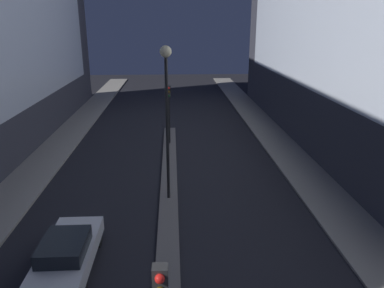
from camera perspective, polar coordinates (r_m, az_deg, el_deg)
The scene contains 4 objects.
median_strip at distance 20.46m, azimuth -3.56°, elevation -8.50°, with size 0.97×28.38×0.13m.
traffic_light_mid at distance 28.65m, azimuth -3.55°, elevation 6.49°, with size 0.32×0.42×4.53m.
street_lamp at distance 18.77m, azimuth -3.90°, elevation 7.89°, with size 0.58×0.58×8.03m.
car_left_lane at distance 15.72m, azimuth -18.48°, elevation -15.48°, with size 1.92×4.79×1.53m.
Camera 1 is at (0.31, -3.10, 9.24)m, focal length 35.00 mm.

